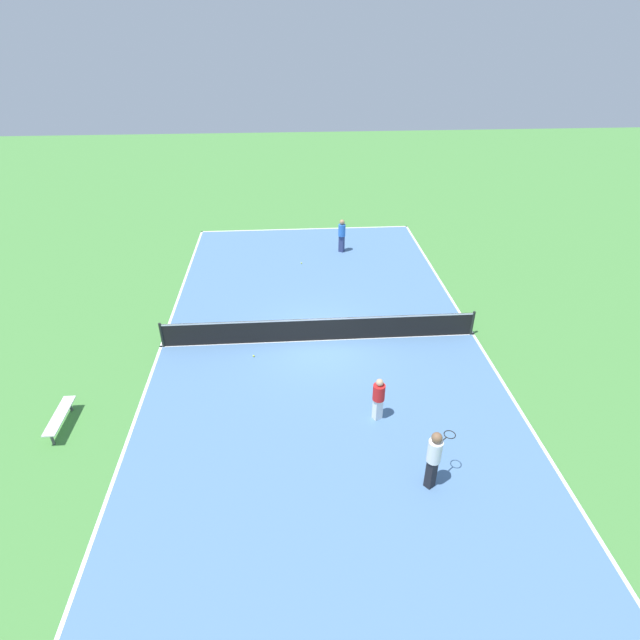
{
  "coord_description": "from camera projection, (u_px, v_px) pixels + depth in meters",
  "views": [
    {
      "loc": [
        1.12,
        15.51,
        10.32
      ],
      "look_at": [
        0.0,
        0.0,
        0.9
      ],
      "focal_mm": 28.0,
      "sensor_mm": 36.0,
      "label": 1
    }
  ],
  "objects": [
    {
      "name": "ground_plane",
      "position": [
        320.0,
        341.0,
        18.64
      ],
      "size": [
        80.0,
        80.0,
        0.0
      ],
      "primitive_type": "plane",
      "color": "#47843D"
    },
    {
      "name": "court_surface",
      "position": [
        320.0,
        340.0,
        18.64
      ],
      "size": [
        11.8,
        23.14,
        0.02
      ],
      "color": "#4C729E",
      "rests_on": "ground_plane"
    },
    {
      "name": "tennis_net",
      "position": [
        320.0,
        329.0,
        18.37
      ],
      "size": [
        11.6,
        0.1,
        0.99
      ],
      "color": "black",
      "rests_on": "court_surface"
    },
    {
      "name": "bench",
      "position": [
        60.0,
        417.0,
        14.52
      ],
      "size": [
        0.36,
        1.72,
        0.45
      ],
      "rotation": [
        0.0,
        0.0,
        1.57
      ],
      "color": "silver",
      "rests_on": "ground_plane"
    },
    {
      "name": "player_near_blue",
      "position": [
        342.0,
        234.0,
        25.21
      ],
      "size": [
        0.5,
        0.5,
        1.71
      ],
      "rotation": [
        0.0,
        0.0,
        2.54
      ],
      "color": "navy",
      "rests_on": "court_surface"
    },
    {
      "name": "player_coach_red",
      "position": [
        379.0,
        397.0,
        14.59
      ],
      "size": [
        0.49,
        0.49,
        1.45
      ],
      "rotation": [
        0.0,
        0.0,
        0.48
      ],
      "color": "white",
      "rests_on": "court_surface"
    },
    {
      "name": "player_near_white",
      "position": [
        434.0,
        456.0,
        12.31
      ],
      "size": [
        0.93,
        0.84,
        1.8
      ],
      "rotation": [
        0.0,
        0.0,
        3.82
      ],
      "color": "black",
      "rests_on": "court_surface"
    },
    {
      "name": "tennis_ball_midcourt",
      "position": [
        301.0,
        263.0,
        24.41
      ],
      "size": [
        0.07,
        0.07,
        0.07
      ],
      "primitive_type": "sphere",
      "color": "#CCE033",
      "rests_on": "court_surface"
    },
    {
      "name": "tennis_ball_far_baseline",
      "position": [
        254.0,
        356.0,
        17.69
      ],
      "size": [
        0.07,
        0.07,
        0.07
      ],
      "primitive_type": "sphere",
      "color": "#CCE033",
      "rests_on": "court_surface"
    }
  ]
}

